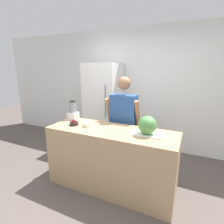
{
  "coord_description": "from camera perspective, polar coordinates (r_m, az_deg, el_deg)",
  "views": [
    {
      "loc": [
        1.0,
        -1.78,
        1.74
      ],
      "look_at": [
        0.0,
        0.35,
        1.16
      ],
      "focal_mm": 28.0,
      "sensor_mm": 36.0,
      "label": 1
    }
  ],
  "objects": [
    {
      "name": "watermelon",
      "position": [
        2.29,
        11.45,
        -4.19
      ],
      "size": [
        0.24,
        0.24,
        0.24
      ],
      "color": "#4C8C47",
      "rests_on": "cutting_board"
    },
    {
      "name": "counter_island",
      "position": [
        2.66,
        -0.31,
        -15.02
      ],
      "size": [
        1.85,
        0.65,
        0.91
      ],
      "color": "tan",
      "rests_on": "ground_plane"
    },
    {
      "name": "blender",
      "position": [
        3.01,
        -12.6,
        0.06
      ],
      "size": [
        0.15,
        0.15,
        0.32
      ],
      "color": "silver",
      "rests_on": "counter_island"
    },
    {
      "name": "bowl_cream",
      "position": [
        2.62,
        -8.02,
        -3.93
      ],
      "size": [
        0.13,
        0.13,
        0.09
      ],
      "color": "white",
      "rests_on": "counter_island"
    },
    {
      "name": "bowl_cherries",
      "position": [
        2.72,
        -12.31,
        -3.54
      ],
      "size": [
        0.13,
        0.13,
        0.09
      ],
      "color": "#2D231E",
      "rests_on": "counter_island"
    },
    {
      "name": "person",
      "position": [
        2.96,
        3.76,
        -4.09
      ],
      "size": [
        0.57,
        0.26,
        1.62
      ],
      "color": "#333338",
      "rests_on": "ground_plane"
    },
    {
      "name": "cutting_board",
      "position": [
        2.34,
        11.6,
        -7.09
      ],
      "size": [
        0.44,
        0.23,
        0.01
      ],
      "color": "white",
      "rests_on": "counter_island"
    },
    {
      "name": "refrigerator",
      "position": [
        3.92,
        -2.81,
        1.93
      ],
      "size": [
        0.73,
        0.67,
        1.86
      ],
      "color": "white",
      "rests_on": "ground_plane"
    },
    {
      "name": "ground_plane",
      "position": [
        2.68,
        -3.6,
        -26.56
      ],
      "size": [
        14.0,
        14.0,
        0.0
      ],
      "primitive_type": "plane",
      "color": "#564C47"
    },
    {
      "name": "wall_back",
      "position": [
        3.91,
        10.21,
        7.18
      ],
      "size": [
        8.0,
        0.06,
        2.6
      ],
      "color": "white",
      "rests_on": "ground_plane"
    }
  ]
}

